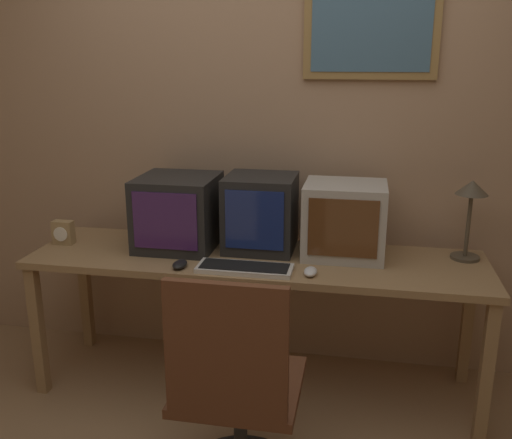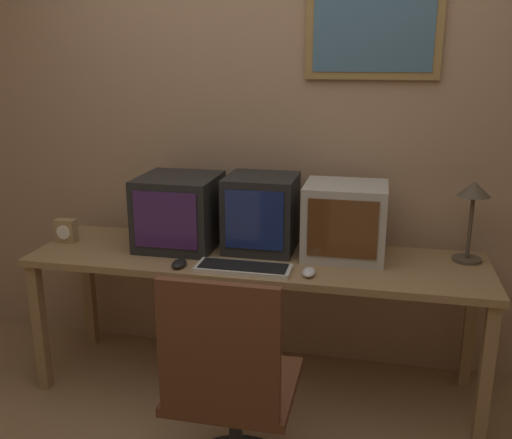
{
  "view_description": "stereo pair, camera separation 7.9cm",
  "coord_description": "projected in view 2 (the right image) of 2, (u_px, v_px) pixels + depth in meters",
  "views": [
    {
      "loc": [
        0.52,
        -1.64,
        1.74
      ],
      "look_at": [
        0.0,
        1.05,
        0.95
      ],
      "focal_mm": 40.0,
      "sensor_mm": 36.0,
      "label": 1
    },
    {
      "loc": [
        0.59,
        -1.63,
        1.74
      ],
      "look_at": [
        0.0,
        1.05,
        0.95
      ],
      "focal_mm": 40.0,
      "sensor_mm": 36.0,
      "label": 2
    }
  ],
  "objects": [
    {
      "name": "wall_back",
      "position": [
        273.0,
        136.0,
        3.15
      ],
      "size": [
        8.0,
        0.08,
        2.6
      ],
      "color": "tan",
      "rests_on": "ground_plane"
    },
    {
      "name": "desk",
      "position": [
        256.0,
        270.0,
        2.93
      ],
      "size": [
        2.32,
        0.63,
        0.75
      ],
      "color": "#99754C",
      "rests_on": "ground_plane"
    },
    {
      "name": "monitor_left",
      "position": [
        179.0,
        211.0,
        3.03
      ],
      "size": [
        0.4,
        0.42,
        0.38
      ],
      "color": "black",
      "rests_on": "desk"
    },
    {
      "name": "monitor_center",
      "position": [
        261.0,
        213.0,
        2.98
      ],
      "size": [
        0.36,
        0.35,
        0.39
      ],
      "color": "black",
      "rests_on": "desk"
    },
    {
      "name": "monitor_right",
      "position": [
        345.0,
        221.0,
        2.87
      ],
      "size": [
        0.41,
        0.36,
        0.38
      ],
      "color": "#B7B2A8",
      "rests_on": "desk"
    },
    {
      "name": "keyboard_main",
      "position": [
        243.0,
        268.0,
        2.72
      ],
      "size": [
        0.46,
        0.17,
        0.03
      ],
      "color": "beige",
      "rests_on": "desk"
    },
    {
      "name": "mouse_near_keyboard",
      "position": [
        309.0,
        272.0,
        2.65
      ],
      "size": [
        0.06,
        0.11,
        0.04
      ],
      "color": "silver",
      "rests_on": "desk"
    },
    {
      "name": "mouse_far_corner",
      "position": [
        179.0,
        264.0,
        2.76
      ],
      "size": [
        0.07,
        0.11,
        0.03
      ],
      "color": "black",
      "rests_on": "desk"
    },
    {
      "name": "desk_clock",
      "position": [
        66.0,
        231.0,
        3.12
      ],
      "size": [
        0.11,
        0.07,
        0.13
      ],
      "color": "#A38456",
      "rests_on": "desk"
    },
    {
      "name": "desk_lamp",
      "position": [
        473.0,
        202.0,
        2.76
      ],
      "size": [
        0.16,
        0.16,
        0.4
      ],
      "color": "#4C4233",
      "rests_on": "desk"
    },
    {
      "name": "office_chair",
      "position": [
        231.0,
        403.0,
        2.25
      ],
      "size": [
        0.51,
        0.51,
        0.99
      ],
      "color": "black",
      "rests_on": "ground_plane"
    }
  ]
}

